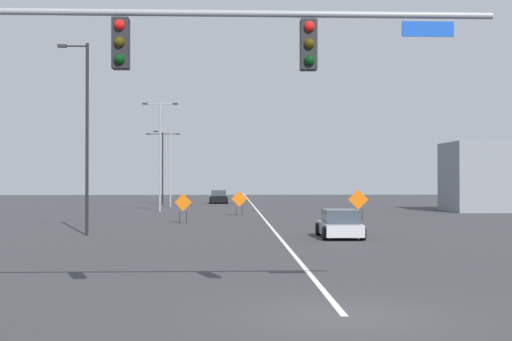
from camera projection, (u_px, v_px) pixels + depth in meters
The scene contains 13 objects.
ground at pixel (345, 316), 14.11m from camera, with size 204.60×204.60×0.00m, color #38383A.
road_centre_stripe at pixel (253, 206), 70.90m from camera, with size 0.16×113.67×0.01m.
traffic_signal_assembly at pixel (123, 72), 13.98m from camera, with size 11.76×0.44×6.68m.
street_lamp_mid_right at pixel (163, 162), 73.98m from camera, with size 3.68×0.24×7.84m.
street_lamp_near_left at pixel (85, 131), 34.09m from camera, with size 1.56×0.24×9.67m.
street_lamp_near_right at pixel (169, 164), 67.44m from camera, with size 1.77×0.24×7.66m.
street_lamp_mid_left at pixel (160, 148), 58.32m from camera, with size 3.04×0.24×9.42m.
construction_sign_right_lane at pixel (358, 201), 45.36m from camera, with size 1.32×0.34×2.11m.
construction_sign_left_shoulder at pixel (183, 204), 42.93m from camera, with size 1.10×0.29×1.90m.
construction_sign_right_shoulder at pixel (239, 200), 51.99m from camera, with size 1.20×0.19×1.88m.
car_silver_near at pixel (340, 225), 32.65m from camera, with size 2.00×3.86×1.37m.
car_black_far at pixel (219, 197), 77.47m from camera, with size 2.17×4.48×1.50m.
roadside_building_east at pixel (498, 177), 58.65m from camera, with size 8.84×5.92×5.96m.
Camera 1 is at (-2.38, -14.06, 2.88)m, focal length 47.69 mm.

